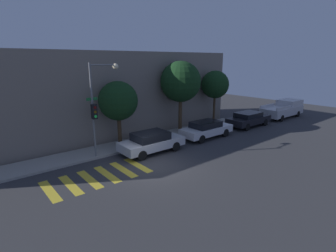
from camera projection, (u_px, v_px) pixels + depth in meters
name	position (u px, v px, depth m)	size (l,w,h in m)	color
ground_plane	(154.00, 167.00, 15.30)	(60.00, 60.00, 0.00)	#333335
sidewalk	(117.00, 147.00, 18.53)	(26.00, 2.27, 0.14)	gray
building_row	(88.00, 94.00, 21.12)	(26.00, 6.00, 6.71)	slate
crosswalk	(98.00, 177.00, 14.02)	(5.43, 2.60, 0.00)	gold
traffic_light_pole	(99.00, 100.00, 15.93)	(2.21, 0.56, 5.93)	slate
sedan_near_corner	(152.00, 142.00, 17.55)	(4.43, 1.87, 1.40)	#B7BABF
sedan_middle	(206.00, 129.00, 20.85)	(4.49, 1.79, 1.35)	silver
sedan_far_end	(249.00, 119.00, 24.39)	(4.65, 1.89, 1.35)	black
pickup_truck	(283.00, 109.00, 28.30)	(5.61, 2.11, 1.79)	#BCBCC1
tree_near_corner	(118.00, 101.00, 18.25)	(2.76, 2.76, 4.67)	#42301E
tree_midblock	(181.00, 82.00, 21.59)	(3.37, 3.37, 6.00)	#4C3823
tree_far_end	(215.00, 85.00, 24.36)	(2.57, 2.57, 5.11)	#42301E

